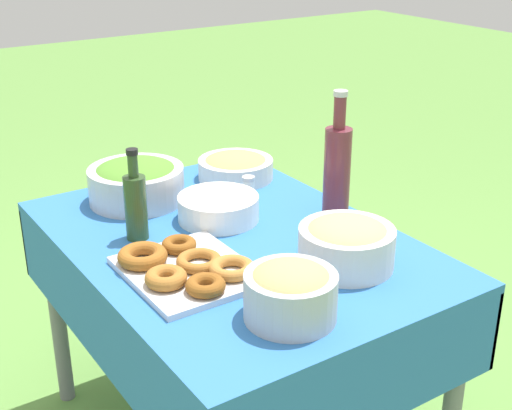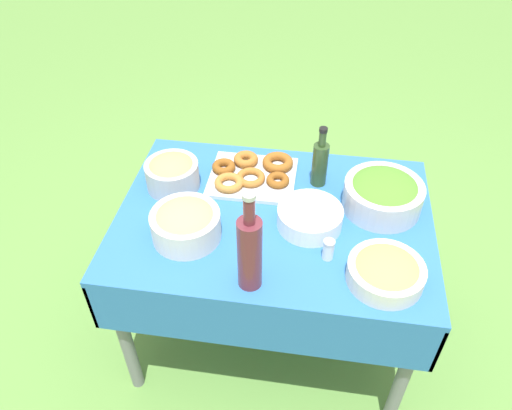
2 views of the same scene
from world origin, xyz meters
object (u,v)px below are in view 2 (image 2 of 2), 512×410
Objects in this scene: plate_stack at (310,217)px; wine_bottle at (250,251)px; pasta_bowl at (186,223)px; olive_oil_bottle at (320,162)px; donut_platter at (253,173)px; salad_bowl at (383,193)px; bread_bowl at (172,173)px; fruit_bowl at (386,271)px.

plate_stack is 0.62× the size of wine_bottle.
pasta_bowl reaches higher than plate_stack.
olive_oil_bottle reaches higher than plate_stack.
pasta_bowl is 0.67× the size of donut_platter.
salad_bowl is at bearing 45.28° from wine_bottle.
bread_bowl is (-0.54, 0.14, 0.03)m from plate_stack.
donut_platter is 0.68m from fruit_bowl.
plate_stack is at bearing 139.35° from fruit_bowl.
plate_stack reaches higher than donut_platter.
olive_oil_bottle reaches higher than donut_platter.
fruit_bowl is at bearing -8.34° from pasta_bowl.
donut_platter is 0.55m from wine_bottle.
olive_oil_bottle is (0.26, 0.01, 0.08)m from donut_platter.
wine_bottle reaches higher than donut_platter.
pasta_bowl is at bearing -163.98° from plate_stack.
pasta_bowl is 0.40m from donut_platter.
olive_oil_bottle reaches higher than bread_bowl.
salad_bowl is at bearing 89.81° from fruit_bowl.
donut_platter is (-0.50, 0.10, -0.04)m from salad_bowl.
salad_bowl is 1.14× the size of olive_oil_bottle.
plate_stack is 0.56m from bread_bowl.
wine_bottle is at bearing -49.43° from bread_bowl.
olive_oil_bottle reaches higher than pasta_bowl.
donut_platter is 0.32m from bread_bowl.
plate_stack is 1.13× the size of bread_bowl.
wine_bottle reaches higher than bread_bowl.
pasta_bowl is 0.57m from olive_oil_bottle.
donut_platter is 1.75× the size of bread_bowl.
fruit_bowl is (0.50, -0.46, 0.02)m from donut_platter.
donut_platter is 0.27m from olive_oil_bottle.
pasta_bowl is 0.32m from wine_bottle.
olive_oil_bottle is at bearing 1.30° from donut_platter.
olive_oil_bottle is at bearing 85.89° from plate_stack.
salad_bowl reaches higher than donut_platter.
olive_oil_bottle is 1.24× the size of bread_bowl.
bread_bowl reaches higher than plate_stack.
salad_bowl is 0.29m from plate_stack.
salad_bowl is 1.24× the size of plate_stack.
pasta_bowl is 0.68m from fruit_bowl.
pasta_bowl is at bearing 145.36° from wine_bottle.
salad_bowl and bread_bowl have the same top height.
plate_stack is 0.91× the size of olive_oil_bottle.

